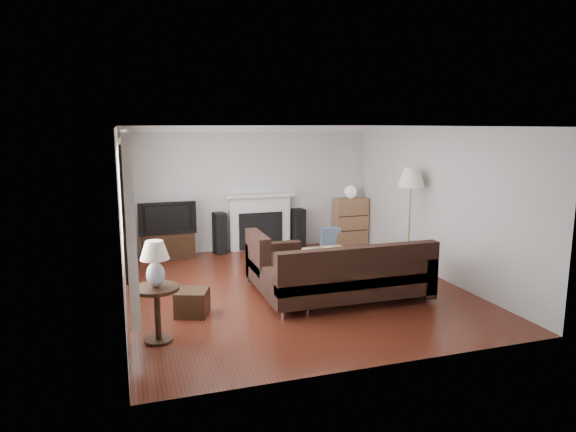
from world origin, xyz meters
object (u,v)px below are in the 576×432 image
object	(u,v)px
tv_stand	(168,245)
floor_lamp	(409,220)
bookshelf	(350,221)
coffee_table	(319,261)
sectional_sofa	(348,274)
side_table	(158,314)

from	to	relation	value
tv_stand	floor_lamp	world-z (taller)	floor_lamp
bookshelf	coffee_table	distance (m)	2.32
sectional_sofa	side_table	distance (m)	2.77
tv_stand	coffee_table	xyz separation A→B (m)	(2.40, -1.79, -0.05)
tv_stand	coffee_table	bearing A→B (deg)	-36.65
sectional_sofa	coffee_table	bearing A→B (deg)	84.43
bookshelf	sectional_sofa	world-z (taller)	bookshelf
sectional_sofa	coffee_table	size ratio (longest dim) A/B	2.56
coffee_table	tv_stand	bearing A→B (deg)	142.18
bookshelf	side_table	size ratio (longest dim) A/B	1.47
tv_stand	coffee_table	distance (m)	2.99
tv_stand	floor_lamp	distance (m)	4.52
tv_stand	floor_lamp	bearing A→B (deg)	-28.92
floor_lamp	side_table	size ratio (longest dim) A/B	2.70
side_table	coffee_table	bearing A→B (deg)	36.18
bookshelf	tv_stand	bearing A→B (deg)	-179.55
sectional_sofa	floor_lamp	distance (m)	2.07
side_table	floor_lamp	bearing A→B (deg)	21.41
sectional_sofa	side_table	world-z (taller)	sectional_sofa
coffee_table	bookshelf	bearing A→B (deg)	51.00
coffee_table	floor_lamp	xyz separation A→B (m)	(1.51, -0.38, 0.71)
tv_stand	sectional_sofa	xyz separation A→B (m)	(2.25, -3.30, 0.17)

